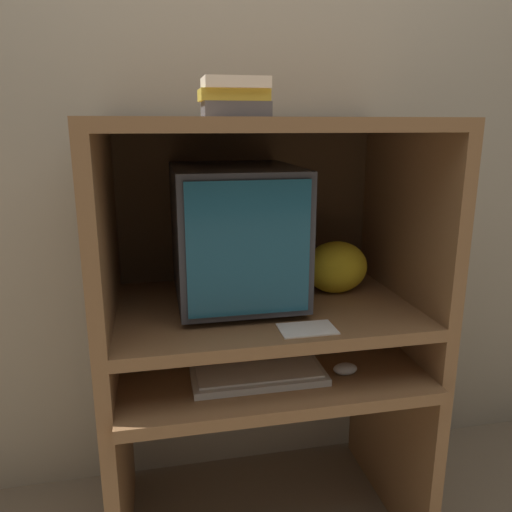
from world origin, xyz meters
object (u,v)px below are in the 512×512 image
object	(u,v)px
keyboard	(259,376)
snack_bag	(336,267)
mouse	(345,369)
crt_monitor	(235,233)
book_stack	(235,98)

from	to	relation	value
keyboard	snack_bag	size ratio (longest dim) A/B	1.84
mouse	snack_bag	bearing A→B (deg)	77.91
keyboard	mouse	world-z (taller)	mouse
crt_monitor	mouse	xyz separation A→B (m)	(0.29, -0.23, -0.37)
snack_bag	mouse	bearing A→B (deg)	-102.09
crt_monitor	keyboard	xyz separation A→B (m)	(0.03, -0.21, -0.38)
mouse	book_stack	distance (m)	0.83
crt_monitor	keyboard	distance (m)	0.43
snack_bag	book_stack	distance (m)	0.65
crt_monitor	snack_bag	xyz separation A→B (m)	(0.34, 0.01, -0.13)
keyboard	mouse	xyz separation A→B (m)	(0.26, -0.02, 0.00)
mouse	book_stack	size ratio (longest dim) A/B	0.39
mouse	snack_bag	size ratio (longest dim) A/B	0.34
snack_bag	crt_monitor	bearing A→B (deg)	-177.93
mouse	snack_bag	xyz separation A→B (m)	(0.05, 0.24, 0.24)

